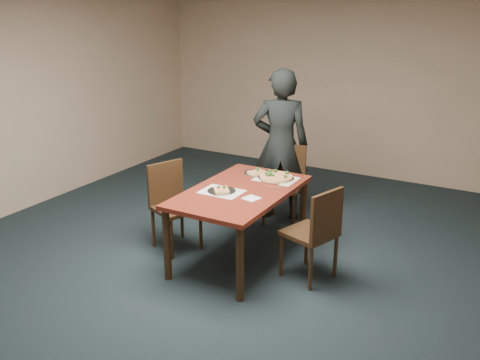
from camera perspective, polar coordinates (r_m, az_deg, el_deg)
The scene contains 13 objects.
ground at distance 5.04m, azimuth -4.43°, elevation -11.29°, with size 8.00×8.00×0.00m, color black.
room_shell at distance 4.43m, azimuth -4.99°, elevation 8.58°, with size 8.00×8.00×8.00m.
dining_table at distance 5.25m, azimuth 0.00°, elevation -1.98°, with size 0.90×1.50×0.75m.
chair_far at distance 6.28m, azimuth 4.86°, elevation 0.09°, with size 0.48×0.48×0.91m.
chair_left at distance 5.65m, azimuth -7.28°, elevation -2.18°, with size 0.54×0.54×0.91m.
chair_right at distance 4.97m, azimuth 8.13°, elevation -5.22°, with size 0.53×0.53×0.91m.
diner at distance 6.29m, azimuth 4.35°, elevation 3.75°, with size 0.65×0.43×1.80m, color black.
placemat_main at distance 5.54m, azimuth 3.87°, elevation 0.12°, with size 0.42×0.32×0.00m, color white.
placemat_near at distance 5.17m, azimuth -1.98°, elevation -1.25°, with size 0.40×0.30×0.00m, color white.
pizza_pan at distance 5.54m, azimuth 3.85°, elevation 0.35°, with size 0.37×0.37×0.07m.
slice_plate_near at distance 5.16m, azimuth -1.98°, elevation -1.11°, with size 0.28×0.28×0.06m.
slice_plate_far at distance 5.70m, azimuth 1.82°, elevation 0.80°, with size 0.28×0.28×0.06m.
napkin at distance 4.99m, azimuth 1.24°, elevation -1.97°, with size 0.14×0.14×0.01m, color white.
Camera 1 is at (2.47, -3.60, 2.51)m, focal length 40.00 mm.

